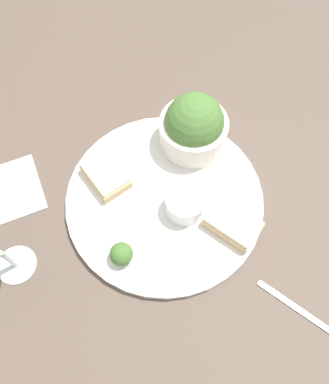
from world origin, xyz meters
The scene contains 8 objects.
ground_plane centered at (0.00, 0.00, 0.00)m, with size 4.00×4.00×0.00m, color brown.
dinner_plate centered at (0.00, 0.00, 0.01)m, with size 0.32×0.32×0.01m.
salad_bowl centered at (-0.06, 0.10, 0.06)m, with size 0.12×0.12×0.10m.
sauce_ramekin centered at (0.04, 0.01, 0.04)m, with size 0.06×0.06×0.04m.
cheese_toast_near centered at (-0.08, -0.06, 0.03)m, with size 0.08×0.06×0.03m.
cheese_toast_far centered at (0.10, 0.06, 0.03)m, with size 0.09×0.08×0.03m.
garnish centered at (0.05, -0.11, 0.03)m, with size 0.04×0.04×0.04m.
fork centered at (0.28, 0.07, 0.00)m, with size 0.18×0.07×0.01m.
Camera 1 is at (0.21, -0.15, 0.57)m, focal length 35.00 mm.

